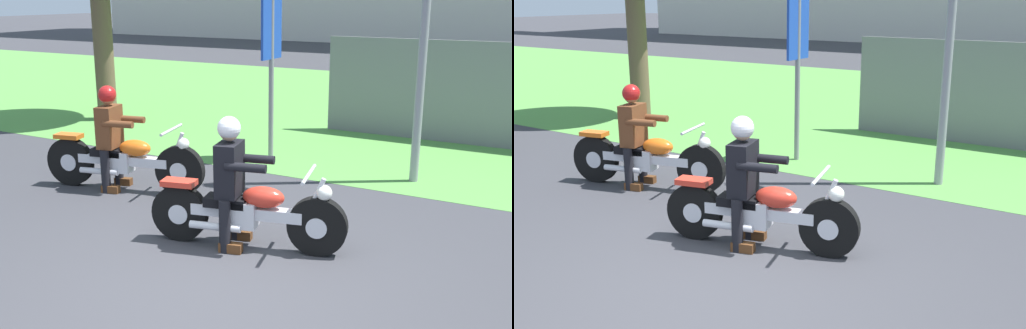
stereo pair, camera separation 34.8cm
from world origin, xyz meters
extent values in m
plane|color=#38383D|center=(0.00, 0.00, 0.00)|extent=(120.00, 120.00, 0.00)
cube|color=#549342|center=(0.00, 9.50, 0.00)|extent=(60.00, 12.00, 0.01)
cylinder|color=black|center=(0.49, 1.20, 0.31)|extent=(0.62, 0.26, 0.61)
cylinder|color=silver|center=(0.49, 1.20, 0.31)|extent=(0.24, 0.19, 0.21)
cylinder|color=black|center=(-0.96, 0.84, 0.31)|extent=(0.62, 0.26, 0.61)
cylinder|color=silver|center=(-0.96, 0.84, 0.31)|extent=(0.24, 0.19, 0.21)
cube|color=silver|center=(-0.23, 1.02, 0.39)|extent=(1.19, 0.42, 0.12)
cube|color=silver|center=(-0.28, 1.01, 0.37)|extent=(0.37, 0.31, 0.28)
ellipsoid|color=red|center=(-0.06, 1.06, 0.57)|extent=(0.48, 0.34, 0.22)
cube|color=black|center=(-0.45, 0.97, 0.49)|extent=(0.48, 0.34, 0.10)
cube|color=red|center=(-0.96, 0.84, 0.64)|extent=(0.40, 0.28, 0.06)
cylinder|color=silver|center=(0.44, 1.18, 0.56)|extent=(0.26, 0.11, 0.53)
cylinder|color=silver|center=(0.39, 1.17, 0.85)|extent=(0.19, 0.65, 0.04)
sphere|color=white|center=(0.55, 1.21, 0.67)|extent=(0.16, 0.16, 0.16)
cylinder|color=silver|center=(-0.49, 0.81, 0.25)|extent=(0.55, 0.21, 0.08)
cylinder|color=black|center=(-0.45, 1.15, 0.28)|extent=(0.12, 0.12, 0.56)
cube|color=#593319|center=(-0.39, 1.17, 0.05)|extent=(0.26, 0.15, 0.10)
cylinder|color=black|center=(-0.37, 0.80, 0.28)|extent=(0.12, 0.12, 0.56)
cube|color=#593319|center=(-0.31, 0.82, 0.05)|extent=(0.26, 0.15, 0.10)
cube|color=black|center=(-0.41, 0.98, 0.84)|extent=(0.30, 0.42, 0.56)
cylinder|color=black|center=(-0.23, 1.19, 0.92)|extent=(0.43, 0.19, 0.09)
cylinder|color=black|center=(-0.15, 0.86, 0.92)|extent=(0.43, 0.19, 0.09)
sphere|color=#D8A884|center=(-0.41, 0.98, 1.24)|extent=(0.20, 0.20, 0.20)
sphere|color=silver|center=(-0.41, 0.98, 1.27)|extent=(0.24, 0.24, 0.24)
cylinder|color=black|center=(-1.86, 2.08, 0.33)|extent=(0.67, 0.27, 0.67)
cylinder|color=silver|center=(-1.86, 2.08, 0.33)|extent=(0.26, 0.19, 0.23)
cylinder|color=black|center=(-3.44, 1.70, 0.33)|extent=(0.67, 0.27, 0.67)
cylinder|color=silver|center=(-3.44, 1.70, 0.33)|extent=(0.26, 0.19, 0.23)
cube|color=silver|center=(-2.65, 1.89, 0.41)|extent=(1.29, 0.44, 0.12)
cube|color=silver|center=(-2.70, 1.88, 0.39)|extent=(0.37, 0.31, 0.28)
ellipsoid|color=orange|center=(-2.47, 1.93, 0.59)|extent=(0.48, 0.34, 0.22)
cube|color=black|center=(-2.86, 1.84, 0.51)|extent=(0.48, 0.34, 0.10)
cube|color=orange|center=(-3.44, 1.70, 0.70)|extent=(0.40, 0.28, 0.06)
cylinder|color=silver|center=(-1.91, 2.07, 0.58)|extent=(0.26, 0.11, 0.53)
cylinder|color=silver|center=(-1.96, 2.06, 0.87)|extent=(0.19, 0.65, 0.04)
sphere|color=white|center=(-1.80, 2.10, 0.69)|extent=(0.16, 0.16, 0.16)
cylinder|color=silver|center=(-2.91, 1.68, 0.27)|extent=(0.55, 0.21, 0.08)
cylinder|color=black|center=(-2.87, 2.02, 0.29)|extent=(0.12, 0.12, 0.58)
cube|color=#593319|center=(-2.81, 2.04, 0.05)|extent=(0.26, 0.15, 0.10)
cylinder|color=black|center=(-2.78, 1.67, 0.29)|extent=(0.12, 0.12, 0.58)
cube|color=#593319|center=(-2.72, 1.69, 0.05)|extent=(0.26, 0.15, 0.10)
cube|color=brown|center=(-2.82, 1.85, 0.86)|extent=(0.30, 0.42, 0.56)
cylinder|color=brown|center=(-2.65, 2.07, 0.94)|extent=(0.43, 0.19, 0.09)
cylinder|color=brown|center=(-2.57, 1.74, 0.94)|extent=(0.43, 0.19, 0.09)
sphere|color=#996B4C|center=(-2.82, 1.85, 1.26)|extent=(0.20, 0.20, 0.20)
sphere|color=#B21919|center=(-2.82, 1.85, 1.29)|extent=(0.24, 0.24, 0.24)
cylinder|color=brown|center=(-6.16, 5.39, 1.49)|extent=(0.40, 0.40, 2.98)
cylinder|color=gray|center=(-1.64, 4.23, 1.30)|extent=(0.08, 0.08, 2.60)
cube|color=#1E47B2|center=(-1.64, 4.23, 2.05)|extent=(0.04, 0.60, 0.90)
camera|label=1|loc=(2.72, -4.07, 2.56)|focal=42.40mm
camera|label=2|loc=(3.02, -3.89, 2.56)|focal=42.40mm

